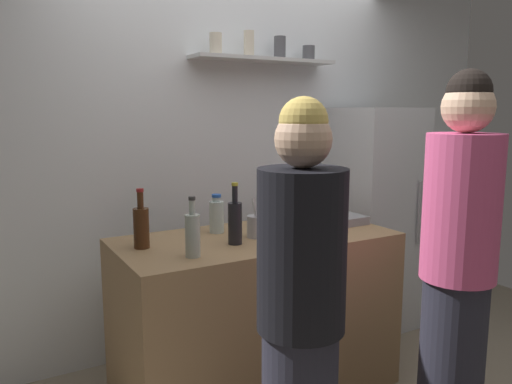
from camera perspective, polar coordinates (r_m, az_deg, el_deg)
name	(u,v)px	position (r m, az deg, el deg)	size (l,w,h in m)	color
back_wall_assembly	(230,156)	(3.55, -2.94, 4.15)	(4.80, 0.32, 2.60)	white
refrigerator	(373,218)	(3.87, 13.13, -2.94)	(0.56, 0.59, 1.64)	silver
counter	(256,314)	(2.98, 0.00, -13.63)	(1.55, 0.75, 0.92)	#9E7A51
baking_pan	(336,220)	(3.16, 9.06, -3.16)	(0.34, 0.24, 0.05)	gray
utensil_holder	(256,226)	(2.79, 0.01, -3.91)	(0.10, 0.10, 0.23)	#B2B2B7
wine_bottle_dark_glass	(235,221)	(2.64, -2.40, -3.33)	(0.07, 0.07, 0.33)	black
wine_bottle_pale_glass	(193,234)	(2.43, -7.20, -4.73)	(0.07, 0.07, 0.29)	#B2BFB2
wine_bottle_green_glass	(305,222)	(2.72, 5.59, -3.39)	(0.08, 0.08, 0.28)	#19471E
wine_bottle_amber_glass	(141,226)	(2.63, -12.89, -3.78)	(0.08, 0.08, 0.31)	#472814
water_bottle_plastic	(217,216)	(2.90, -4.49, -2.70)	(0.08, 0.08, 0.22)	silver
person_blonde	(301,319)	(2.00, 5.09, -14.13)	(0.34, 0.34, 1.67)	#262633
person_pink_top	(457,267)	(2.53, 21.89, -7.91)	(0.34, 0.34, 1.80)	#262633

